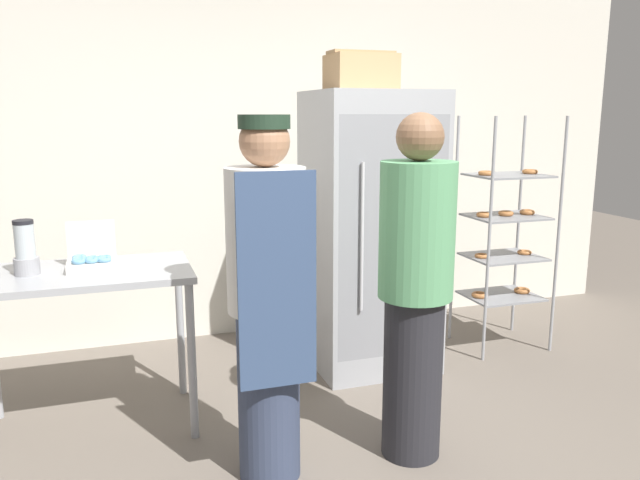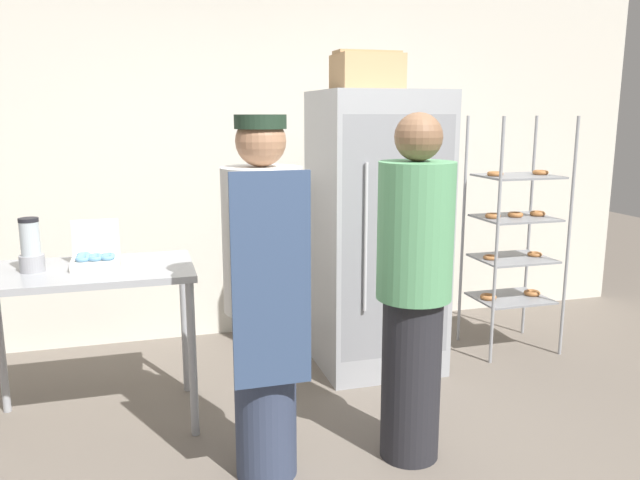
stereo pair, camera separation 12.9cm
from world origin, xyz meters
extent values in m
cube|color=silver|center=(0.00, 2.42, 1.41)|extent=(6.40, 0.12, 2.83)
cube|color=#9EA0A5|center=(0.57, 1.49, 0.92)|extent=(0.78, 0.75, 1.84)
cube|color=gray|center=(0.57, 1.12, 0.94)|extent=(0.72, 0.02, 1.51)
cylinder|color=silver|center=(0.35, 1.10, 0.97)|extent=(0.02, 0.02, 0.91)
cylinder|color=#93969B|center=(1.34, 1.25, 0.84)|extent=(0.02, 0.02, 1.68)
cylinder|color=#93969B|center=(1.91, 1.25, 0.84)|extent=(0.02, 0.02, 1.68)
cylinder|color=#93969B|center=(1.34, 1.71, 0.84)|extent=(0.02, 0.02, 1.68)
cylinder|color=#93969B|center=(1.91, 1.71, 0.84)|extent=(0.02, 0.02, 1.68)
cube|color=gray|center=(1.62, 1.48, 0.38)|extent=(0.52, 0.42, 0.01)
torus|color=#AD6B38|center=(1.44, 1.48, 0.40)|extent=(0.12, 0.12, 0.03)
torus|color=#AD6B38|center=(1.81, 1.48, 0.40)|extent=(0.12, 0.12, 0.03)
cube|color=gray|center=(1.62, 1.48, 0.67)|extent=(0.52, 0.42, 0.01)
torus|color=#AD6B38|center=(1.44, 1.48, 0.69)|extent=(0.10, 0.10, 0.03)
torus|color=#AD6B38|center=(1.81, 1.48, 0.69)|extent=(0.10, 0.10, 0.03)
cube|color=gray|center=(1.62, 1.48, 0.97)|extent=(0.52, 0.42, 0.01)
torus|color=#AD6B38|center=(1.44, 1.48, 0.99)|extent=(0.11, 0.11, 0.03)
torus|color=#AD6B38|center=(1.62, 1.48, 0.99)|extent=(0.11, 0.11, 0.03)
torus|color=#AD6B38|center=(1.81, 1.48, 0.99)|extent=(0.11, 0.11, 0.03)
cube|color=gray|center=(1.62, 1.48, 1.27)|extent=(0.52, 0.42, 0.01)
torus|color=#AD6B38|center=(1.44, 1.48, 1.29)|extent=(0.11, 0.11, 0.03)
torus|color=#AD6B38|center=(1.81, 1.48, 1.29)|extent=(0.11, 0.11, 0.03)
cube|color=#9EA0A5|center=(-1.23, 1.10, 0.87)|extent=(1.11, 0.65, 0.04)
cylinder|color=#9EA0A5|center=(-0.71, 0.81, 0.43)|extent=(0.04, 0.04, 0.85)
cylinder|color=#9EA0A5|center=(-0.71, 1.39, 0.43)|extent=(0.04, 0.04, 0.85)
cube|color=silver|center=(-1.18, 1.11, 0.92)|extent=(0.25, 0.20, 0.05)
cube|color=silver|center=(-1.18, 1.21, 1.04)|extent=(0.25, 0.01, 0.20)
torus|color=#669EC6|center=(-1.24, 1.06, 0.95)|extent=(0.07, 0.07, 0.02)
torus|color=#669EC6|center=(-1.18, 1.06, 0.95)|extent=(0.07, 0.07, 0.02)
torus|color=#669EC6|center=(-1.12, 1.06, 0.95)|extent=(0.07, 0.07, 0.02)
torus|color=#669EC6|center=(-1.24, 1.11, 0.95)|extent=(0.07, 0.07, 0.02)
torus|color=#669EC6|center=(-1.18, 1.11, 0.95)|extent=(0.07, 0.07, 0.02)
torus|color=#669EC6|center=(-1.12, 1.11, 0.95)|extent=(0.07, 0.07, 0.02)
torus|color=#669EC6|center=(-1.24, 1.16, 0.95)|extent=(0.07, 0.07, 0.02)
cylinder|color=#99999E|center=(-1.49, 1.11, 0.93)|extent=(0.13, 0.13, 0.09)
cylinder|color=#B2BCC1|center=(-1.49, 1.11, 1.07)|extent=(0.10, 0.10, 0.18)
cylinder|color=black|center=(-1.49, 1.11, 1.16)|extent=(0.10, 0.10, 0.02)
cube|color=tan|center=(0.49, 1.50, 1.95)|extent=(0.40, 0.33, 0.22)
cube|color=#A58057|center=(0.49, 1.50, 2.08)|extent=(0.41, 0.17, 0.02)
cylinder|color=#333D56|center=(-0.42, 0.35, 0.41)|extent=(0.29, 0.29, 0.82)
cylinder|color=silver|center=(-0.42, 0.35, 1.15)|extent=(0.36, 0.36, 0.65)
sphere|color=#9E7051|center=(-0.42, 0.35, 1.58)|extent=(0.22, 0.22, 0.22)
cube|color=#33476B|center=(-0.42, 0.16, 1.00)|extent=(0.34, 0.02, 0.94)
cylinder|color=#1E3323|center=(-0.42, 0.35, 1.67)|extent=(0.23, 0.23, 0.06)
cylinder|color=#232328|center=(0.31, 0.31, 0.41)|extent=(0.29, 0.29, 0.83)
cylinder|color=#569966|center=(0.31, 0.31, 1.16)|extent=(0.36, 0.36, 0.66)
sphere|color=brown|center=(0.31, 0.31, 1.59)|extent=(0.22, 0.22, 0.22)
camera|label=1|loc=(-1.05, -2.30, 1.70)|focal=35.00mm
camera|label=2|loc=(-0.92, -2.34, 1.70)|focal=35.00mm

